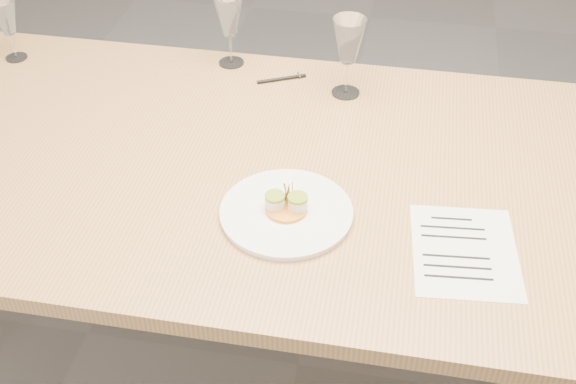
% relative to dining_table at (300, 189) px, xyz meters
% --- Properties ---
extents(ground, '(7.00, 7.00, 0.00)m').
position_rel_dining_table_xyz_m(ground, '(0.00, 0.00, -0.68)').
color(ground, slate).
rests_on(ground, ground).
extents(dining_table, '(2.40, 1.00, 0.75)m').
position_rel_dining_table_xyz_m(dining_table, '(0.00, 0.00, 0.00)').
color(dining_table, tan).
rests_on(dining_table, ground).
extents(dinner_plate, '(0.29, 0.29, 0.07)m').
position_rel_dining_table_xyz_m(dinner_plate, '(-0.00, -0.18, 0.08)').
color(dinner_plate, white).
rests_on(dinner_plate, dining_table).
extents(recipe_sheet, '(0.23, 0.29, 0.00)m').
position_rel_dining_table_xyz_m(recipe_sheet, '(0.37, -0.22, 0.07)').
color(recipe_sheet, white).
rests_on(recipe_sheet, dining_table).
extents(ballpoint_pen, '(0.13, 0.07, 0.01)m').
position_rel_dining_table_xyz_m(ballpoint_pen, '(-0.11, 0.37, 0.07)').
color(ballpoint_pen, black).
rests_on(ballpoint_pen, dining_table).
extents(wine_glass_0, '(0.07, 0.07, 0.18)m').
position_rel_dining_table_xyz_m(wine_glass_0, '(-0.89, 0.36, 0.19)').
color(wine_glass_0, white).
rests_on(wine_glass_0, dining_table).
extents(wine_glass_1, '(0.08, 0.08, 0.20)m').
position_rel_dining_table_xyz_m(wine_glass_1, '(-0.27, 0.44, 0.21)').
color(wine_glass_1, white).
rests_on(wine_glass_1, dining_table).
extents(wine_glass_2, '(0.09, 0.09, 0.22)m').
position_rel_dining_table_xyz_m(wine_glass_2, '(0.07, 0.34, 0.22)').
color(wine_glass_2, white).
rests_on(wine_glass_2, dining_table).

